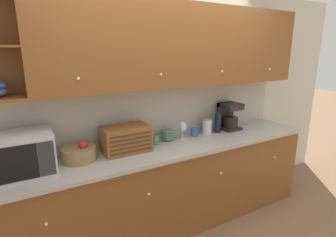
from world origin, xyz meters
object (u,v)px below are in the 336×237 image
microwave (19,155)px  coffee_maker (229,116)px  bowl_stack_on_counter (168,135)px  wine_glass (183,127)px  mug_blue_second (155,140)px  storage_canister (207,126)px  fruit_basket (79,154)px  wine_bottle (218,121)px  mug (195,132)px  bread_box (126,139)px

microwave → coffee_maker: microwave is taller
bowl_stack_on_counter → wine_glass: bearing=-25.8°
wine_glass → microwave: bearing=-177.0°
mug_blue_second → wine_glass: size_ratio=0.53×
wine_glass → storage_canister: wine_glass is taller
fruit_basket → bowl_stack_on_counter: fruit_basket is taller
mug_blue_second → fruit_basket: bearing=-176.7°
wine_glass → wine_bottle: (0.51, 0.01, 0.00)m
storage_canister → coffee_maker: coffee_maker is taller
microwave → bowl_stack_on_counter: 1.44m
microwave → mug: (1.77, 0.12, -0.12)m
fruit_basket → storage_canister: 1.49m
bread_box → wine_glass: size_ratio=2.20×
wine_bottle → microwave: bearing=-177.3°
storage_canister → bread_box: bearing=-176.2°
bread_box → mug: (0.86, 0.06, -0.08)m
storage_canister → mug: bearing=-177.6°
storage_canister → coffee_maker: 0.36m
microwave → mug: microwave is taller
wine_bottle → bread_box: bearing=-178.1°
storage_canister → coffee_maker: size_ratio=0.54×
fruit_basket → coffee_maker: (1.84, 0.08, 0.10)m
microwave → wine_bottle: microwave is taller
bowl_stack_on_counter → wine_glass: wine_glass is taller
wine_bottle → coffee_maker: size_ratio=0.93×
bowl_stack_on_counter → storage_canister: storage_canister is taller
wine_glass → mug: (0.19, 0.04, -0.09)m
microwave → mug: 1.77m
mug → storage_canister: (0.19, 0.01, 0.04)m
microwave → fruit_basket: (0.46, 0.06, -0.10)m
mug_blue_second → mug: bearing=1.9°
wine_glass → bowl_stack_on_counter: bearing=154.2°
mug_blue_second → storage_canister: 0.71m
bread_box → wine_bottle: bearing=1.9°
microwave → wine_bottle: size_ratio=1.63×
microwave → coffee_maker: (2.30, 0.14, -0.00)m
fruit_basket → wine_bottle: 1.63m
coffee_maker → bowl_stack_on_counter: bearing=178.9°
microwave → mug_blue_second: size_ratio=4.66×
bread_box → fruit_basket: bearing=-179.9°
mug_blue_second → wine_glass: bearing=-3.1°
fruit_basket → coffee_maker: size_ratio=0.90×
storage_canister → fruit_basket: bearing=-177.3°
fruit_basket → bread_box: (0.45, 0.00, 0.06)m
bowl_stack_on_counter → storage_canister: size_ratio=0.94×
mug → storage_canister: size_ratio=0.53×
coffee_maker → bread_box: bearing=-176.6°
microwave → wine_glass: microwave is taller
wine_glass → coffee_maker: coffee_maker is taller
fruit_basket → bread_box: size_ratio=0.66×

